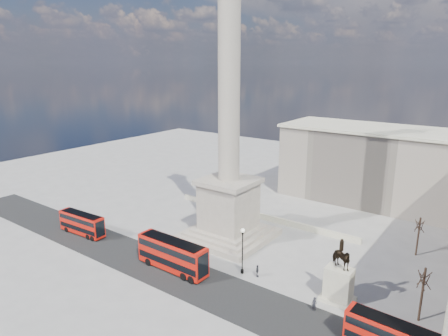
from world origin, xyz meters
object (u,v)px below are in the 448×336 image
Objects in this scene: victorian_lamp at (242,247)px; equestrian_statue at (339,279)px; red_bus_a at (82,223)px; pedestrian_walking at (314,304)px; nelsons_column at (229,167)px; red_bus_b at (173,255)px; pedestrian_crossing at (257,271)px.

victorian_lamp is 14.06m from equestrian_statue.
pedestrian_walking is (43.43, 3.09, -1.11)m from red_bus_a.
equestrian_statue is (13.93, 1.56, -1.12)m from victorian_lamp.
nelsons_column is 25.63× the size of pedestrian_walking.
nelsons_column is 4.19× the size of red_bus_b.
victorian_lamp reaches higher than red_bus_b.
equestrian_statue is at bearing -18.05° from nelsons_column.
nelsons_column is 15.41m from victorian_lamp.
red_bus_b is at bearing 90.31° from pedestrian_crossing.
nelsons_column is at bearing 90.80° from red_bus_b.
red_bus_a is 33.87m from pedestrian_crossing.
equestrian_statue is (22.76, 6.93, 0.53)m from red_bus_b.
pedestrian_walking is at bearing -133.57° from pedestrian_crossing.
equestrian_statue is at bearing 6.38° from victorian_lamp.
equestrian_statue is 4.74× the size of pedestrian_crossing.
red_bus_b is 1.68× the size of victorian_lamp.
pedestrian_walking is at bearing -28.26° from nelsons_column.
red_bus_b is at bearing -89.53° from nelsons_column.
red_bus_b is at bearing -163.06° from equestrian_statue.
nelsons_column is 27.07m from pedestrian_walking.
victorian_lamp is (8.95, -9.01, -8.74)m from nelsons_column.
red_bus_b reaches higher than pedestrian_crossing.
nelsons_column reaches higher than equestrian_statue.
victorian_lamp is 3.86× the size of pedestrian_crossing.
equestrian_statue is at bearing -111.91° from pedestrian_crossing.
pedestrian_crossing is at bearing 11.23° from victorian_lamp.
pedestrian_crossing is at bearing -37.16° from nelsons_column.
victorian_lamp is 4.03m from pedestrian_crossing.
red_bus_b is (22.15, 0.20, 0.45)m from red_bus_a.
equestrian_statue is (44.90, 7.13, 0.98)m from red_bus_a.
red_bus_a is 1.39× the size of victorian_lamp.
pedestrian_walking is at bearing 8.04° from red_bus_b.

